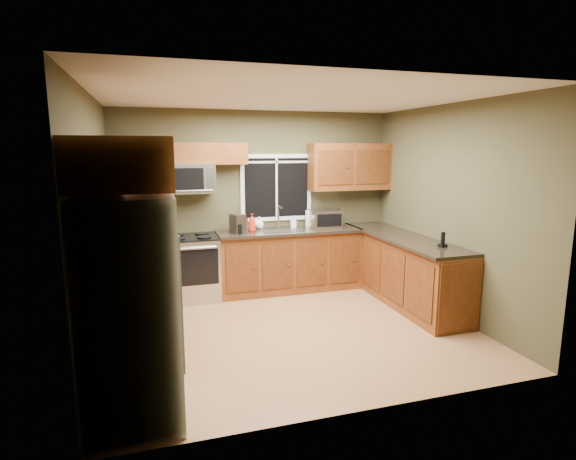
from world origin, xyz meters
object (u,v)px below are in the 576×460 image
paper_towel_roll (309,218)px  cordless_phone (443,242)px  microwave (187,178)px  kettle (243,224)px  coffee_maker (238,224)px  soap_bottle_c (259,223)px  range (191,268)px  soap_bottle_a (252,223)px  soap_bottle_b (293,222)px  toaster_oven (325,219)px  refrigerator (131,309)px

paper_towel_roll → cordless_phone: (1.08, -1.90, -0.07)m
microwave → kettle: microwave is taller
coffee_maker → soap_bottle_c: size_ratio=1.50×
range → microwave: bearing=90.0°
soap_bottle_a → soap_bottle_b: size_ratio=1.47×
microwave → kettle: size_ratio=2.99×
microwave → kettle: 1.02m
coffee_maker → cordless_phone: coffee_maker is taller
range → kettle: bearing=0.8°
toaster_oven → soap_bottle_c: toaster_oven is taller
refrigerator → range: size_ratio=1.92×
refrigerator → soap_bottle_a: 3.23m
coffee_maker → kettle: coffee_maker is taller
microwave → toaster_oven: size_ratio=1.62×
refrigerator → coffee_maker: (1.36, 2.72, 0.17)m
refrigerator → soap_bottle_a: (1.59, 2.80, 0.17)m
microwave → soap_bottle_b: size_ratio=4.24×
refrigerator → kettle: size_ratio=7.08×
range → soap_bottle_b: soap_bottle_b is taller
paper_towel_roll → soap_bottle_b: 0.27m
toaster_oven → soap_bottle_c: bearing=167.8°
kettle → soap_bottle_b: 0.84m
cordless_phone → soap_bottle_c: bearing=134.3°
soap_bottle_c → cordless_phone: size_ratio=0.97×
kettle → soap_bottle_b: (0.82, 0.17, -0.03)m
soap_bottle_a → paper_towel_roll: bearing=10.6°
microwave → coffee_maker: bearing=-15.8°
soap_bottle_b → soap_bottle_c: size_ratio=0.98×
soap_bottle_a → soap_bottle_b: soap_bottle_a is taller
toaster_oven → kettle: (-1.28, -0.00, -0.02)m
coffee_maker → cordless_phone: 2.79m
range → toaster_oven: size_ratio=1.99×
coffee_maker → paper_towel_roll: bearing=12.7°
coffee_maker → soap_bottle_a: size_ratio=1.05×
cordless_phone → kettle: bearing=141.8°
coffee_maker → soap_bottle_b: size_ratio=1.54×
soap_bottle_a → cordless_phone: (2.03, -1.73, -0.08)m
paper_towel_roll → soap_bottle_c: bearing=178.6°
range → cordless_phone: cordless_phone is taller
soap_bottle_b → kettle: bearing=-168.0°
soap_bottle_a → soap_bottle_c: (0.15, 0.20, -0.04)m
soap_bottle_b → paper_towel_roll: bearing=5.5°
paper_towel_roll → soap_bottle_b: (-0.26, -0.03, -0.04)m
soap_bottle_a → kettle: bearing=-170.7°
refrigerator → range: bearing=76.0°
soap_bottle_a → soap_bottle_c: soap_bottle_a is taller
range → microwave: 1.27m
coffee_maker → soap_bottle_c: (0.38, 0.28, -0.04)m
soap_bottle_b → soap_bottle_c: (-0.53, 0.05, 0.00)m
range → toaster_oven: bearing=0.4°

